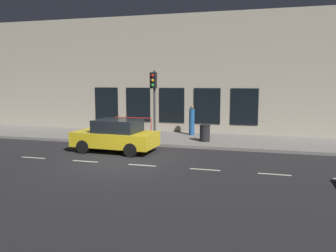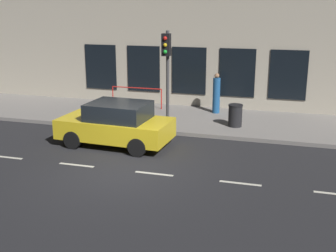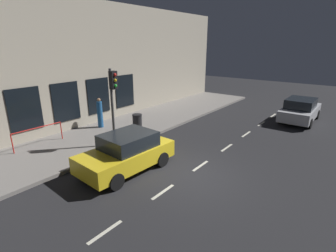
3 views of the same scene
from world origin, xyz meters
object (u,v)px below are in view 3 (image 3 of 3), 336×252
(traffic_light, at_px, (113,93))
(parked_car_0, at_px, (127,152))
(parked_car_1, at_px, (300,110))
(trash_bin, at_px, (137,122))
(pedestrian_0, at_px, (100,114))

(traffic_light, distance_m, parked_car_0, 3.23)
(parked_car_1, height_order, trash_bin, parked_car_1)
(parked_car_0, xyz_separation_m, trash_bin, (3.17, -3.85, -0.19))
(parked_car_1, xyz_separation_m, trash_bin, (7.25, 8.28, -0.19))
(parked_car_0, relative_size, parked_car_1, 0.94)
(traffic_light, bearing_deg, pedestrian_0, -25.05)
(parked_car_0, height_order, parked_car_1, same)
(pedestrian_0, bearing_deg, traffic_light, 103.64)
(traffic_light, xyz_separation_m, trash_bin, (1.04, -2.58, -2.25))
(parked_car_1, bearing_deg, trash_bin, -131.41)
(parked_car_1, bearing_deg, parked_car_0, -108.80)
(parked_car_0, bearing_deg, traffic_light, -27.56)
(traffic_light, bearing_deg, parked_car_1, -119.77)
(parked_car_0, relative_size, pedestrian_0, 2.26)
(pedestrian_0, height_order, trash_bin, pedestrian_0)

